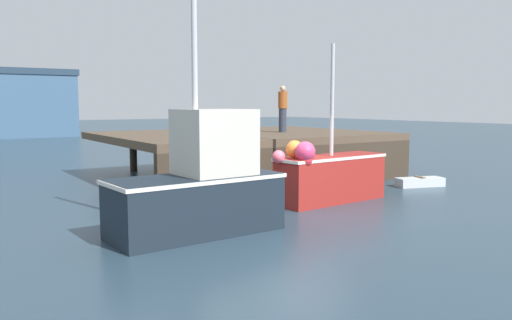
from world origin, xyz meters
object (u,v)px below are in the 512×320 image
at_px(fishing_boat_near_right, 329,175).
at_px(rowboat, 420,182).
at_px(dockworker, 283,109).
at_px(fishing_boat_near_left, 201,186).

bearing_deg(fishing_boat_near_right, rowboat, 5.87).
bearing_deg(rowboat, fishing_boat_near_right, -174.13).
distance_m(fishing_boat_near_right, dockworker, 5.83).
xyz_separation_m(fishing_boat_near_left, dockworker, (6.67, 6.33, 1.50)).
height_order(rowboat, dockworker, dockworker).
height_order(fishing_boat_near_left, dockworker, fishing_boat_near_left).
bearing_deg(fishing_boat_near_right, dockworker, 67.30).
relative_size(fishing_boat_near_left, rowboat, 3.43).
bearing_deg(rowboat, fishing_boat_near_left, -169.44).
height_order(fishing_boat_near_right, rowboat, fishing_boat_near_right).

